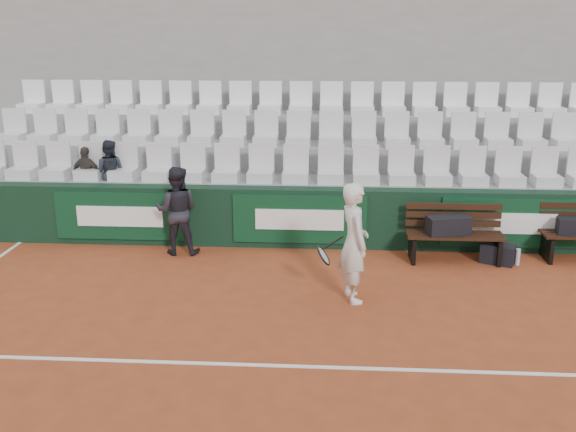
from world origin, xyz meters
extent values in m
plane|color=#994222|center=(0.00, 0.00, 0.00)|extent=(80.00, 80.00, 0.00)
cube|color=white|center=(0.00, 0.00, 0.00)|extent=(18.00, 0.06, 0.01)
cube|color=black|center=(0.00, 4.00, 0.50)|extent=(18.00, 0.30, 1.00)
cube|color=#0C381E|center=(-3.20, 3.83, 0.52)|extent=(2.20, 0.04, 0.82)
cube|color=#0C381E|center=(-0.20, 3.83, 0.52)|extent=(2.20, 0.04, 0.82)
cube|color=#0C381E|center=(3.20, 3.83, 0.52)|extent=(2.20, 0.04, 0.82)
cube|color=gray|center=(0.00, 4.62, 0.50)|extent=(18.00, 0.95, 1.00)
cube|color=gray|center=(0.00, 5.58, 0.72)|extent=(18.00, 0.95, 1.45)
cube|color=gray|center=(0.00, 6.53, 0.95)|extent=(18.00, 0.95, 1.90)
cube|color=gray|center=(0.00, 7.15, 2.20)|extent=(18.00, 0.30, 4.40)
cube|color=silver|center=(0.00, 4.45, 1.31)|extent=(11.90, 0.44, 0.63)
cube|color=silver|center=(0.00, 5.40, 1.77)|extent=(11.90, 0.44, 0.63)
cube|color=white|center=(0.00, 6.35, 2.21)|extent=(11.90, 0.44, 0.63)
cube|color=black|center=(2.25, 3.42, 0.23)|extent=(1.50, 0.56, 0.45)
cube|color=black|center=(2.14, 3.41, 0.59)|extent=(0.71, 0.43, 0.28)
cube|color=black|center=(4.12, 3.55, 0.57)|extent=(0.54, 0.29, 0.24)
cube|color=black|center=(2.93, 3.38, 0.15)|extent=(0.58, 0.49, 0.31)
cylinder|color=silver|center=(1.61, 3.38, 0.12)|extent=(0.07, 0.07, 0.25)
cylinder|color=silver|center=(3.22, 3.31, 0.13)|extent=(0.07, 0.07, 0.26)
imported|color=silver|center=(0.61, 1.85, 0.82)|extent=(0.54, 0.68, 1.63)
torus|color=black|center=(0.21, 1.85, 0.62)|extent=(0.19, 0.30, 0.26)
cylinder|color=black|center=(0.34, 1.85, 0.81)|extent=(0.26, 0.03, 0.20)
imported|color=black|center=(-2.16, 3.53, 0.72)|extent=(0.72, 0.57, 1.44)
imported|color=#352F2A|center=(-3.97, 4.50, 1.50)|extent=(0.62, 0.35, 1.01)
imported|color=#1F242E|center=(-3.56, 4.50, 1.57)|extent=(0.55, 0.43, 1.13)
camera|label=1|loc=(0.23, -6.23, 3.59)|focal=40.00mm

